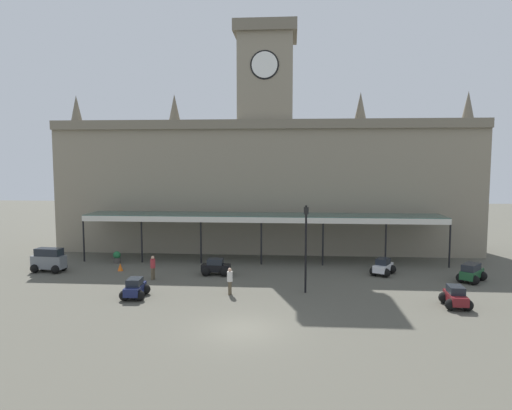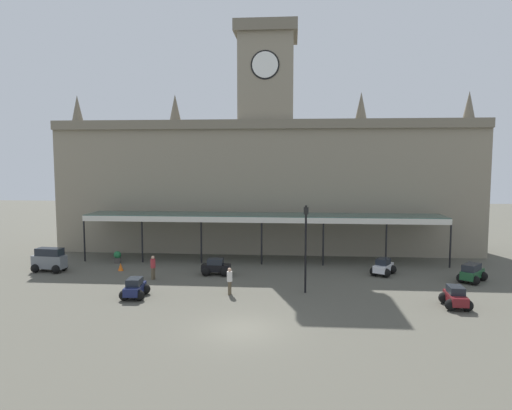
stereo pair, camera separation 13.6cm
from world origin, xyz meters
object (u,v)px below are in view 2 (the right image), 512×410
Objects in this scene: car_green_estate at (472,274)px; victorian_lamppost at (306,239)px; car_white_sedan at (383,268)px; traffic_cone at (121,267)px; car_grey_van at (49,261)px; planter_by_canopy at (117,257)px; car_navy_sedan at (135,289)px; car_maroon_sedan at (456,298)px; pedestrian_crossing_forecourt at (230,280)px; car_black_sedan at (216,268)px; pedestrian_beside_cars at (153,267)px.

victorian_lamppost is at bearing -162.78° from car_green_estate.
traffic_cone is (-19.42, -0.32, -0.21)m from car_white_sedan.
planter_by_canopy is (3.93, 3.27, -0.32)m from car_grey_van.
car_green_estate is at bearing -2.80° from traffic_cone.
car_navy_sedan is 10.41m from car_grey_van.
victorian_lamppost reaches higher than car_white_sedan.
car_green_estate reaches higher than car_maroon_sedan.
victorian_lamppost is at bearing 10.11° from car_navy_sedan.
traffic_cone is at bearing 148.54° from pedestrian_crossing_forecourt.
car_black_sedan is at bearing 178.14° from car_green_estate.
car_grey_van reaches higher than pedestrian_crossing_forecourt.
car_white_sedan reaches higher than traffic_cone.
car_green_estate is at bearing 14.95° from pedestrian_crossing_forecourt.
pedestrian_beside_cars is at bearing 92.45° from car_navy_sedan.
pedestrian_crossing_forecourt is at bearing 10.84° from car_navy_sedan.
traffic_cone is 0.61× the size of planter_by_canopy.
victorian_lamppost reaches higher than car_black_sedan.
planter_by_canopy is at bearing 173.75° from car_white_sedan.
car_white_sedan is at bearing 109.90° from car_maroon_sedan.
car_green_estate is 1.16× the size of car_black_sedan.
car_green_estate is at bearing -15.35° from car_white_sedan.
car_grey_van is 0.45× the size of victorian_lamppost.
car_grey_van reaches higher than car_black_sedan.
car_navy_sedan is 2.18× the size of planter_by_canopy.
car_maroon_sedan is at bearing -1.15° from car_navy_sedan.
car_green_estate reaches higher than planter_by_canopy.
pedestrian_crossing_forecourt is at bearing -170.77° from victorian_lamppost.
pedestrian_beside_cars is (-16.21, -2.64, 0.41)m from car_white_sedan.
car_green_estate is at bearing 13.90° from car_navy_sedan.
victorian_lamppost is at bearing 9.23° from pedestrian_crossing_forecourt.
car_white_sedan is at bearing 2.34° from car_grey_van.
car_grey_van reaches higher than planter_by_canopy.
car_green_estate is 26.58m from planter_by_canopy.
pedestrian_crossing_forecourt is (5.62, 1.08, 0.41)m from car_navy_sedan.
car_maroon_sedan and car_navy_sedan have the same top height.
victorian_lamppost reaches higher than pedestrian_crossing_forecourt.
traffic_cone is at bearing -64.38° from planter_by_canopy.
car_black_sedan is 5.16m from pedestrian_crossing_forecourt.
pedestrian_crossing_forecourt is at bearing -38.31° from planter_by_canopy.
traffic_cone is (-7.35, 0.65, -0.21)m from car_black_sedan.
car_black_sedan is 1.24× the size of pedestrian_beside_cars.
car_grey_van is at bearing 161.19° from pedestrian_crossing_forecourt.
traffic_cone is at bearing -179.04° from car_white_sedan.
car_black_sedan is (-14.71, 6.32, 0.00)m from car_maroon_sedan.
pedestrian_beside_cars is 2.84× the size of traffic_cone.
victorian_lamppost is (6.33, -4.11, 2.88)m from car_black_sedan.
car_navy_sedan is 0.93× the size of car_white_sedan.
pedestrian_crossing_forecourt reaches higher than car_black_sedan.
victorian_lamppost is at bearing -13.13° from pedestrian_beside_cars.
car_black_sedan reaches higher than traffic_cone.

